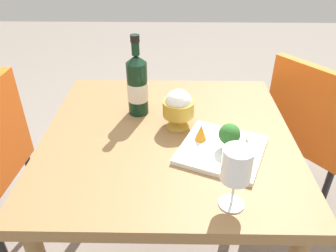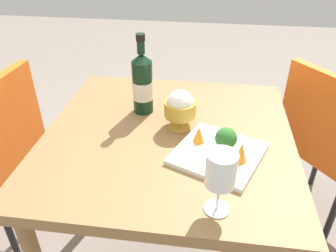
# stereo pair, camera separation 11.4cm
# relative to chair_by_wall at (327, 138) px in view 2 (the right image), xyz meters

# --- Properties ---
(dining_table) EXTENTS (0.85, 0.85, 0.73)m
(dining_table) POSITION_rel_chair_by_wall_xyz_m (0.67, 0.35, 0.11)
(dining_table) COLOR olive
(dining_table) RESTS_ON ground_plane
(chair_by_wall) EXTENTS (0.56, 0.56, 0.85)m
(chair_by_wall) POSITION_rel_chair_by_wall_xyz_m (0.00, 0.00, 0.00)
(chair_by_wall) COLOR orange
(chair_by_wall) RESTS_ON ground_plane
(wine_bottle) EXTENTS (0.08, 0.08, 0.30)m
(wine_bottle) POSITION_rel_chair_by_wall_xyz_m (0.78, 0.21, 0.32)
(wine_bottle) COLOR black
(wine_bottle) RESTS_ON dining_table
(wine_glass) EXTENTS (0.08, 0.08, 0.18)m
(wine_glass) POSITION_rel_chair_by_wall_xyz_m (0.50, 0.68, 0.33)
(wine_glass) COLOR white
(wine_glass) RESTS_ON dining_table
(rice_bowl) EXTENTS (0.11, 0.11, 0.14)m
(rice_bowl) POSITION_rel_chair_by_wall_xyz_m (0.63, 0.30, 0.28)
(rice_bowl) COLOR gold
(rice_bowl) RESTS_ON dining_table
(serving_plate) EXTENTS (0.33, 0.33, 0.02)m
(serving_plate) POSITION_rel_chair_by_wall_xyz_m (0.49, 0.46, 0.21)
(serving_plate) COLOR white
(serving_plate) RESTS_ON dining_table
(broccoli_floret) EXTENTS (0.07, 0.07, 0.09)m
(broccoli_floret) POSITION_rel_chair_by_wall_xyz_m (0.48, 0.45, 0.27)
(broccoli_floret) COLOR #729E4C
(broccoli_floret) RESTS_ON serving_plate
(carrot_garnish_left) EXTENTS (0.04, 0.04, 0.07)m
(carrot_garnish_left) POSITION_rel_chair_by_wall_xyz_m (0.43, 0.50, 0.25)
(carrot_garnish_left) COLOR orange
(carrot_garnish_left) RESTS_ON serving_plate
(carrot_garnish_right) EXTENTS (0.04, 0.04, 0.06)m
(carrot_garnish_right) POSITION_rel_chair_by_wall_xyz_m (0.56, 0.41, 0.25)
(carrot_garnish_right) COLOR orange
(carrot_garnish_right) RESTS_ON serving_plate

